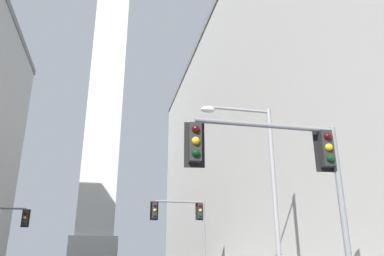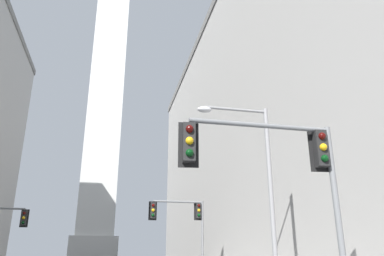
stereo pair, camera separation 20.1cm
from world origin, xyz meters
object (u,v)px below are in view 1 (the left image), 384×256
object	(u,v)px
obelisk	(106,95)
street_lamp	(262,179)
traffic_light_near_right	(289,169)
traffic_light_mid_right	(186,221)

from	to	relation	value
obelisk	street_lamp	xyz separation A→B (m)	(8.51, -65.49, -31.98)
traffic_light_near_right	street_lamp	world-z (taller)	street_lamp
traffic_light_mid_right	street_lamp	size ratio (longest dim) A/B	0.72
traffic_light_near_right	traffic_light_mid_right	world-z (taller)	traffic_light_mid_right
obelisk	traffic_light_near_right	xyz separation A→B (m)	(7.27, -70.33, -32.72)
traffic_light_mid_right	street_lamp	xyz separation A→B (m)	(0.68, -12.42, 0.62)
obelisk	street_lamp	bearing A→B (deg)	-82.60
traffic_light_mid_right	street_lamp	distance (m)	12.46
traffic_light_near_right	traffic_light_mid_right	distance (m)	17.28
street_lamp	obelisk	bearing A→B (deg)	97.40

